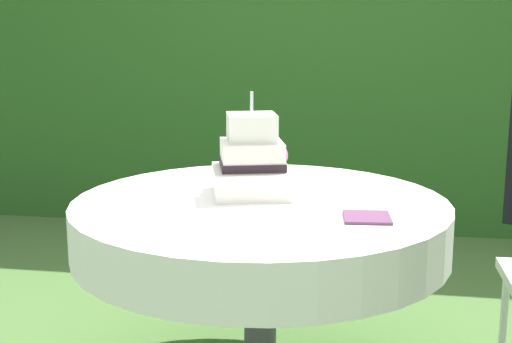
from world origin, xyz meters
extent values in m
cube|color=#28561E|center=(0.00, 2.56, 1.26)|extent=(6.34, 0.63, 2.52)
cylinder|color=#4C4C51|center=(0.00, 0.00, 0.37)|extent=(0.12, 0.12, 0.74)
cylinder|color=brown|center=(0.00, 0.00, 0.75)|extent=(1.36, 1.36, 0.03)
cylinder|color=white|center=(0.00, 0.00, 0.67)|extent=(1.39, 1.39, 0.19)
cube|color=white|center=(-0.05, 0.09, 0.82)|extent=(0.36, 0.36, 0.10)
cube|color=white|center=(-0.05, 0.09, 0.92)|extent=(0.28, 0.28, 0.10)
cube|color=black|center=(-0.05, 0.09, 0.89)|extent=(0.29, 0.29, 0.03)
cube|color=white|center=(-0.05, 0.09, 1.03)|extent=(0.22, 0.22, 0.10)
sphere|color=#C6599E|center=(0.03, 0.23, 0.90)|extent=(0.08, 0.08, 0.08)
cylinder|color=silver|center=(-0.05, 0.09, 1.12)|extent=(0.01, 0.01, 0.08)
cylinder|color=white|center=(0.37, 0.34, 0.78)|extent=(0.13, 0.13, 0.01)
cylinder|color=white|center=(-0.02, 0.46, 0.78)|extent=(0.14, 0.14, 0.01)
cube|color=#603856|center=(0.39, -0.19, 0.77)|extent=(0.17, 0.17, 0.01)
cylinder|color=white|center=(0.95, 0.30, 0.23)|extent=(0.03, 0.03, 0.45)
camera|label=1|loc=(0.40, -2.49, 1.41)|focal=49.66mm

